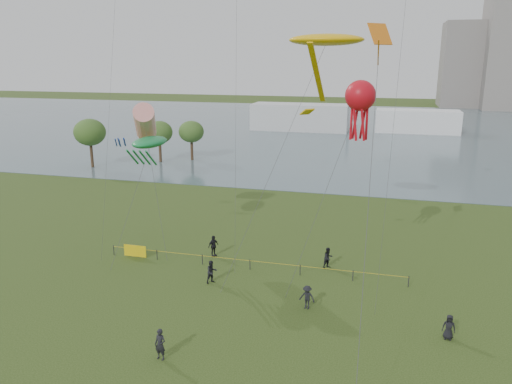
# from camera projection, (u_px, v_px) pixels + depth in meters

# --- Properties ---
(lake) EXTENTS (400.00, 120.00, 0.08)m
(lake) POSITION_uv_depth(u_px,v_px,m) (354.00, 129.00, 117.44)
(lake) COLOR #4F646C
(lake) RESTS_ON ground_plane
(building_low) EXTENTS (16.00, 18.00, 28.00)m
(building_low) POSITION_uv_depth(u_px,v_px,m) (466.00, 65.00, 169.36)
(building_low) COLOR slate
(building_low) RESTS_ON ground_plane
(pavilion_left) EXTENTS (22.00, 8.00, 6.00)m
(pavilion_left) POSITION_uv_depth(u_px,v_px,m) (300.00, 117.00, 114.98)
(pavilion_left) COLOR silver
(pavilion_left) RESTS_ON ground_plane
(pavilion_right) EXTENTS (18.00, 7.00, 5.00)m
(pavilion_right) POSITION_uv_depth(u_px,v_px,m) (417.00, 121.00, 111.46)
(pavilion_right) COLOR white
(pavilion_right) RESTS_ON ground_plane
(trees) EXTENTS (16.97, 13.69, 7.40)m
(trees) POSITION_uv_depth(u_px,v_px,m) (140.00, 132.00, 77.60)
(trees) COLOR #3D2A1B
(trees) RESTS_ON ground_plane
(fence) EXTENTS (24.07, 0.07, 1.05)m
(fence) POSITION_uv_depth(u_px,v_px,m) (178.00, 255.00, 40.75)
(fence) COLOR black
(fence) RESTS_ON ground_plane
(spectator_a) EXTENTS (1.06, 1.07, 1.75)m
(spectator_a) POSITION_uv_depth(u_px,v_px,m) (212.00, 272.00, 36.83)
(spectator_a) COLOR black
(spectator_a) RESTS_ON ground_plane
(spectator_b) EXTENTS (1.14, 0.77, 1.64)m
(spectator_b) POSITION_uv_depth(u_px,v_px,m) (307.00, 297.00, 33.05)
(spectator_b) COLOR black
(spectator_b) RESTS_ON ground_plane
(spectator_c) EXTENTS (0.91, 1.15, 1.82)m
(spectator_c) POSITION_uv_depth(u_px,v_px,m) (213.00, 246.00, 41.82)
(spectator_c) COLOR black
(spectator_c) RESTS_ON ground_plane
(spectator_d) EXTENTS (0.79, 0.55, 1.55)m
(spectator_d) POSITION_uv_depth(u_px,v_px,m) (449.00, 327.00, 29.46)
(spectator_d) COLOR black
(spectator_d) RESTS_ON ground_plane
(spectator_f) EXTENTS (0.72, 0.53, 1.81)m
(spectator_f) POSITION_uv_depth(u_px,v_px,m) (160.00, 344.00, 27.43)
(spectator_f) COLOR black
(spectator_f) RESTS_ON ground_plane
(spectator_g) EXTENTS (1.03, 1.04, 1.70)m
(spectator_g) POSITION_uv_depth(u_px,v_px,m) (328.00, 258.00, 39.49)
(spectator_g) COLOR black
(spectator_g) RESTS_ON ground_plane
(kite_stingray) EXTENTS (8.73, 10.23, 17.91)m
(kite_stingray) POSITION_uv_depth(u_px,v_px,m) (326.00, 41.00, 36.87)
(kite_stingray) COLOR #3F3F42
(kite_windsock) EXTENTS (6.02, 6.98, 12.61)m
(kite_windsock) POSITION_uv_depth(u_px,v_px,m) (145.00, 123.00, 43.41)
(kite_windsock) COLOR #3F3F42
(kite_creature) EXTENTS (2.61, 7.32, 9.85)m
(kite_creature) POSITION_uv_depth(u_px,v_px,m) (150.00, 142.00, 41.26)
(kite_creature) COLOR #3F3F42
(kite_octopus) EXTENTS (5.28, 3.49, 14.80)m
(kite_octopus) POSITION_uv_depth(u_px,v_px,m) (360.00, 97.00, 32.44)
(kite_octopus) COLOR #3F3F42
(kite_delta) EXTENTS (1.44, 13.36, 18.02)m
(kite_delta) POSITION_uv_depth(u_px,v_px,m) (379.00, 54.00, 26.86)
(kite_delta) COLOR #3F3F42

